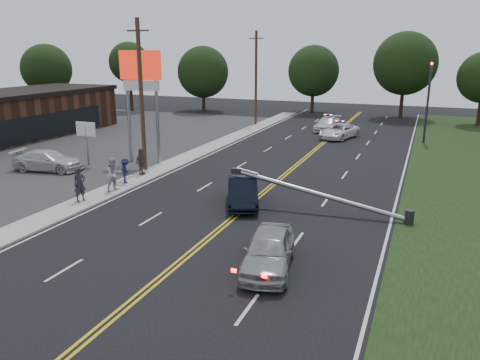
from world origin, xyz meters
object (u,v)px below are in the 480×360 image
at_px(bystander_c, 125,171).
at_px(emergency_b, 328,124).
at_px(emergency_a, 339,131).
at_px(traffic_signal, 428,95).
at_px(parked_car, 48,161).
at_px(pylon_sign, 141,80).
at_px(utility_pole_mid, 141,96).
at_px(bystander_a, 80,184).
at_px(small_sign, 86,133).
at_px(crashed_sedan, 243,192).
at_px(waiting_sedan, 269,250).
at_px(bystander_d, 141,162).
at_px(bystander_b, 114,174).
at_px(fallen_streetlight, 328,196).
at_px(utility_pole_far, 256,78).

bearing_deg(bystander_c, emergency_b, -44.44).
distance_m(emergency_a, bystander_c, 22.68).
bearing_deg(emergency_b, emergency_a, -61.10).
bearing_deg(traffic_signal, parked_car, -139.40).
bearing_deg(pylon_sign, utility_pole_mid, -56.98).
height_order(utility_pole_mid, emergency_b, utility_pole_mid).
distance_m(traffic_signal, bystander_a, 30.54).
height_order(utility_pole_mid, emergency_a, utility_pole_mid).
height_order(small_sign, crashed_sedan, small_sign).
bearing_deg(traffic_signal, crashed_sedan, -111.14).
distance_m(waiting_sedan, bystander_d, 15.43).
relative_size(pylon_sign, traffic_signal, 1.13).
height_order(traffic_signal, bystander_d, traffic_signal).
distance_m(bystander_b, bystander_d, 3.70).
bearing_deg(pylon_sign, parked_car, -138.60).
bearing_deg(small_sign, bystander_d, -13.81).
relative_size(fallen_streetlight, waiting_sedan, 2.14).
relative_size(utility_pole_mid, bystander_c, 6.49).
relative_size(pylon_sign, bystander_d, 4.62).
relative_size(emergency_a, bystander_d, 2.79).
xyz_separation_m(fallen_streetlight, utility_pole_mid, (-13.39, 4.00, 4.17)).
bearing_deg(emergency_a, bystander_b, -94.90).
relative_size(small_sign, parked_car, 0.64).
bearing_deg(crashed_sedan, parked_car, 150.00).
relative_size(waiting_sedan, bystander_b, 2.23).
bearing_deg(waiting_sedan, bystander_a, 151.97).
bearing_deg(bystander_d, bystander_c, -173.82).
height_order(waiting_sedan, emergency_b, waiting_sedan).
height_order(fallen_streetlight, crashed_sedan, fallen_streetlight).
relative_size(bystander_a, bystander_c, 1.21).
xyz_separation_m(utility_pole_far, crashed_sedan, (8.88, -26.28, -4.36)).
xyz_separation_m(small_sign, waiting_sedan, (17.39, -10.97, -1.59)).
distance_m(pylon_sign, crashed_sedan, 13.08).
distance_m(fallen_streetlight, crashed_sedan, 4.52).
bearing_deg(pylon_sign, bystander_b, -70.56).
bearing_deg(traffic_signal, pylon_sign, -139.61).
bearing_deg(emergency_b, utility_pole_far, 177.79).
height_order(small_sign, bystander_d, small_sign).
relative_size(bystander_b, bystander_c, 1.27).
distance_m(emergency_b, bystander_d, 23.81).
distance_m(pylon_sign, emergency_b, 22.09).
bearing_deg(pylon_sign, bystander_c, -68.58).
distance_m(traffic_signal, emergency_b, 10.49).
xyz_separation_m(crashed_sedan, waiting_sedan, (3.71, -6.69, 0.02)).
relative_size(traffic_signal, crashed_sedan, 1.61).
bearing_deg(fallen_streetlight, bystander_a, -165.54).
height_order(utility_pole_far, parked_car, utility_pole_far).
xyz_separation_m(crashed_sedan, emergency_a, (1.17, 21.61, -0.05)).
distance_m(bystander_a, bystander_c, 3.91).
bearing_deg(fallen_streetlight, bystander_c, 177.18).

